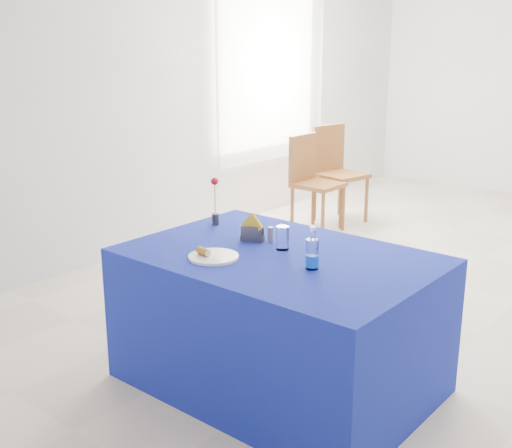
{
  "coord_description": "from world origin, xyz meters",
  "views": [
    {
      "loc": [
        1.89,
        -4.65,
        1.83
      ],
      "look_at": [
        -0.17,
        -2.17,
        0.92
      ],
      "focal_mm": 45.0,
      "sensor_mm": 36.0,
      "label": 1
    }
  ],
  "objects": [
    {
      "name": "chair_win_b",
      "position": [
        -1.73,
        1.0,
        0.58
      ],
      "size": [
        0.53,
        0.53,
        1.01
      ],
      "rotation": [
        0.0,
        0.0,
        1.38
      ],
      "color": "brown",
      "rests_on": "floor"
    },
    {
      "name": "water_bottle",
      "position": [
        0.19,
        -2.18,
        0.83
      ],
      "size": [
        0.07,
        0.07,
        0.21
      ],
      "color": "silver",
      "rests_on": "blue_table"
    },
    {
      "name": "salt_shaker",
      "position": [
        -0.36,
        -1.94,
        0.8
      ],
      "size": [
        0.03,
        0.03,
        0.08
      ],
      "primitive_type": "cylinder",
      "color": "gray",
      "rests_on": "blue_table"
    },
    {
      "name": "napkin_holder",
      "position": [
        -0.33,
        -2.02,
        0.81
      ],
      "size": [
        0.15,
        0.1,
        0.16
      ],
      "color": "#3D3D42",
      "rests_on": "blue_table"
    },
    {
      "name": "plate",
      "position": [
        -0.29,
        -2.37,
        0.77
      ],
      "size": [
        0.26,
        0.26,
        0.01
      ],
      "primitive_type": "cylinder",
      "color": "white",
      "rests_on": "blue_table"
    },
    {
      "name": "room_shell",
      "position": [
        0.0,
        0.0,
        1.75
      ],
      "size": [
        7.0,
        7.0,
        7.0
      ],
      "color": "silver",
      "rests_on": "ground"
    },
    {
      "name": "rose_vase",
      "position": [
        -0.72,
        -1.91,
        0.9
      ],
      "size": [
        0.05,
        0.05,
        0.3
      ],
      "color": "#242328",
      "rests_on": "blue_table"
    },
    {
      "name": "window_pane",
      "position": [
        -2.47,
        0.8,
        1.55
      ],
      "size": [
        0.04,
        1.5,
        1.6
      ],
      "primitive_type": "cube",
      "color": "white",
      "rests_on": "room_shell"
    },
    {
      "name": "banana_pieces",
      "position": [
        -0.33,
        -2.4,
        0.79
      ],
      "size": [
        0.09,
        0.05,
        0.04
      ],
      "color": "#C38C1B",
      "rests_on": "plate"
    },
    {
      "name": "drinking_glass",
      "position": [
        -0.1,
        -2.03,
        0.82
      ],
      "size": [
        0.07,
        0.07,
        0.13
      ],
      "primitive_type": "cylinder",
      "color": "white",
      "rests_on": "blue_table"
    },
    {
      "name": "blue_table",
      "position": [
        -0.07,
        -2.1,
        0.38
      ],
      "size": [
        1.6,
        1.1,
        0.76
      ],
      "color": "navy",
      "rests_on": "floor"
    },
    {
      "name": "curtain",
      "position": [
        -2.4,
        0.8,
        1.55
      ],
      "size": [
        0.04,
        1.75,
        1.85
      ],
      "primitive_type": "cube",
      "color": "white",
      "rests_on": "room_shell"
    },
    {
      "name": "pepper_shaker",
      "position": [
        -0.24,
        -1.96,
        0.8
      ],
      "size": [
        0.03,
        0.03,
        0.08
      ],
      "primitive_type": "cylinder",
      "color": "slate",
      "rests_on": "blue_table"
    },
    {
      "name": "floor",
      "position": [
        0.0,
        0.0,
        0.0
      ],
      "size": [
        7.0,
        7.0,
        0.0
      ],
      "primitive_type": "plane",
      "color": "beige",
      "rests_on": "ground"
    },
    {
      "name": "chair_win_a",
      "position": [
        -1.7,
        0.53,
        0.55
      ],
      "size": [
        0.43,
        0.43,
        0.96
      ],
      "rotation": [
        0.0,
        0.0,
        1.58
      ],
      "color": "brown",
      "rests_on": "floor"
    }
  ]
}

